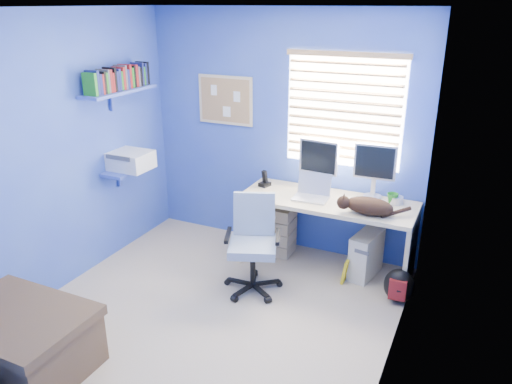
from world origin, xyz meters
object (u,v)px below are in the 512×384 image
at_px(laptop, 311,188).
at_px(tower_pc, 366,254).
at_px(desk, 326,234).
at_px(office_chair, 253,256).
at_px(cat, 369,206).

xyz_separation_m(laptop, tower_pc, (0.57, 0.08, -0.62)).
bearing_deg(tower_pc, desk, -166.66).
xyz_separation_m(desk, office_chair, (-0.49, -0.66, -0.04)).
distance_m(desk, office_chair, 0.82).
xyz_separation_m(cat, tower_pc, (-0.03, 0.20, -0.59)).
bearing_deg(desk, office_chair, -126.84).
bearing_deg(desk, laptop, -160.63).
bearing_deg(office_chair, laptop, 60.86).
distance_m(desk, laptop, 0.51).
bearing_deg(desk, tower_pc, 3.09).
bearing_deg(tower_pc, laptop, -162.01).
bearing_deg(office_chair, desk, 53.16).
distance_m(cat, tower_pc, 0.63).
relative_size(laptop, tower_pc, 0.73).
bearing_deg(laptop, desk, 16.61).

